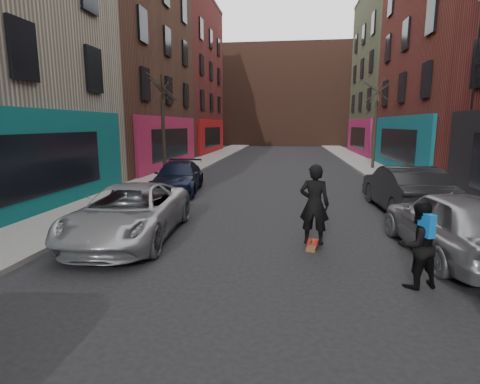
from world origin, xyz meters
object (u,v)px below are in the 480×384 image
(parked_right_far, at_px, (454,223))
(pedestrian, at_px, (418,245))
(parked_right_end, at_px, (404,189))
(parked_left_far, at_px, (130,212))
(tree_right_far, at_px, (376,116))
(parked_left_end, at_px, (178,177))
(skateboarder, at_px, (314,204))
(skateboard, at_px, (313,245))
(tree_left_far, at_px, (163,117))

(parked_right_far, relative_size, pedestrian, 2.86)
(parked_right_end, bearing_deg, parked_left_far, 24.69)
(parked_left_far, relative_size, parked_right_far, 1.10)
(tree_right_far, height_order, parked_right_end, tree_right_far)
(tree_right_far, bearing_deg, parked_left_end, -136.31)
(parked_left_end, distance_m, skateboarder, 8.87)
(parked_left_end, bearing_deg, parked_left_far, -90.70)
(parked_left_end, distance_m, pedestrian, 11.56)
(pedestrian, bearing_deg, parked_left_end, -72.46)
(skateboard, relative_size, skateboarder, 0.41)
(tree_left_far, xyz_separation_m, pedestrian, (9.20, -12.99, -2.57))
(parked_left_far, height_order, skateboarder, skateboarder)
(tree_left_far, xyz_separation_m, skateboard, (7.46, -10.93, -3.33))
(parked_right_end, xyz_separation_m, pedestrian, (-1.60, -6.41, 0.01))
(tree_left_far, distance_m, skateboarder, 13.43)
(tree_left_far, xyz_separation_m, tree_right_far, (12.40, 6.00, 0.15))
(parked_left_end, height_order, skateboard, parked_left_end)
(parked_right_end, bearing_deg, tree_left_far, -34.16)
(tree_left_far, height_order, tree_right_far, tree_right_far)
(parked_right_end, bearing_deg, pedestrian, 73.18)
(tree_right_far, distance_m, parked_right_far, 17.50)
(parked_left_far, xyz_separation_m, parked_right_far, (7.86, -0.38, 0.08))
(tree_right_far, relative_size, skateboard, 8.50)
(parked_left_far, height_order, skateboard, parked_left_far)
(parked_left_far, bearing_deg, skateboarder, -5.45)
(tree_right_far, xyz_separation_m, parked_left_end, (-10.44, -9.97, -2.86))
(parked_right_far, bearing_deg, tree_right_far, -100.85)
(tree_right_far, distance_m, parked_right_end, 12.97)
(tree_left_far, relative_size, parked_right_end, 1.34)
(parked_left_far, bearing_deg, parked_right_end, 23.67)
(pedestrian, bearing_deg, skateboarder, -70.92)
(parked_left_far, height_order, parked_right_end, parked_right_end)
(parked_right_far, distance_m, skateboarder, 3.12)
(parked_left_far, distance_m, skateboarder, 4.78)
(skateboarder, bearing_deg, tree_left_far, -44.42)
(parked_left_end, xyz_separation_m, parked_right_end, (8.84, -2.60, 0.13))
(tree_left_far, bearing_deg, parked_left_far, -75.97)
(parked_left_end, relative_size, pedestrian, 2.89)
(parked_left_end, bearing_deg, pedestrian, -58.08)
(parked_left_end, height_order, pedestrian, pedestrian)
(parked_left_far, bearing_deg, tree_left_far, 100.19)
(tree_right_far, xyz_separation_m, skateboarder, (-4.94, -16.93, -2.45))
(tree_right_far, relative_size, parked_right_far, 1.48)
(tree_left_far, distance_m, skateboard, 13.64)
(parked_left_far, distance_m, parked_right_far, 7.87)
(tree_right_far, bearing_deg, parked_right_far, -96.13)
(tree_left_far, bearing_deg, parked_left_end, -63.71)
(tree_right_far, xyz_separation_m, skateboard, (-4.94, -16.93, -3.48))
(skateboard, bearing_deg, parked_right_end, 63.75)
(tree_left_far, bearing_deg, pedestrian, -54.68)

